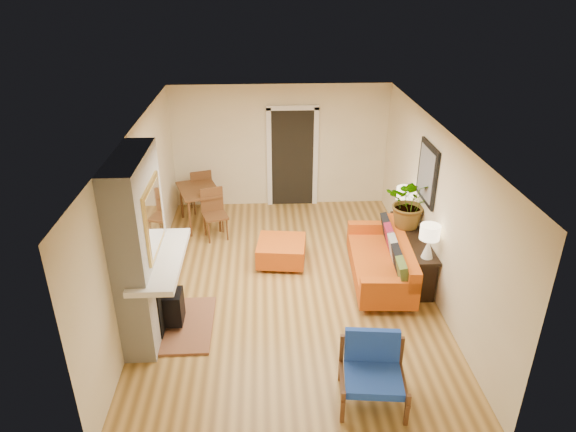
# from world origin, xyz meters

# --- Properties ---
(room_shell) EXTENTS (6.50, 6.50, 6.50)m
(room_shell) POSITION_xyz_m (0.60, 2.63, 1.24)
(room_shell) COLOR tan
(room_shell) RESTS_ON ground
(fireplace) EXTENTS (1.09, 1.68, 2.60)m
(fireplace) POSITION_xyz_m (-2.00, -1.00, 1.24)
(fireplace) COLOR white
(fireplace) RESTS_ON ground
(sofa) EXTENTS (1.00, 2.09, 0.81)m
(sofa) POSITION_xyz_m (1.58, 0.08, 0.35)
(sofa) COLOR silver
(sofa) RESTS_ON ground
(ottoman) EXTENTS (0.90, 0.90, 0.41)m
(ottoman) POSITION_xyz_m (-0.09, 0.71, 0.24)
(ottoman) COLOR silver
(ottoman) RESTS_ON ground
(blue_chair) EXTENTS (0.84, 0.83, 0.80)m
(blue_chair) POSITION_xyz_m (0.86, -2.45, 0.43)
(blue_chair) COLOR brown
(blue_chair) RESTS_ON ground
(dining_table) EXTENTS (1.12, 1.82, 0.96)m
(dining_table) POSITION_xyz_m (-1.58, 2.31, 0.63)
(dining_table) COLOR brown
(dining_table) RESTS_ON ground
(console_table) EXTENTS (0.34, 1.85, 0.72)m
(console_table) POSITION_xyz_m (2.07, 0.26, 0.58)
(console_table) COLOR black
(console_table) RESTS_ON ground
(lamp_near) EXTENTS (0.30, 0.30, 0.54)m
(lamp_near) POSITION_xyz_m (2.07, -0.46, 1.06)
(lamp_near) COLOR white
(lamp_near) RESTS_ON console_table
(lamp_far) EXTENTS (0.30, 0.30, 0.54)m
(lamp_far) POSITION_xyz_m (2.07, 0.98, 1.06)
(lamp_far) COLOR white
(lamp_far) RESTS_ON console_table
(houseplant) EXTENTS (1.01, 0.95, 0.90)m
(houseplant) POSITION_xyz_m (2.06, 0.56, 1.17)
(houseplant) COLOR #1E5919
(houseplant) RESTS_ON console_table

